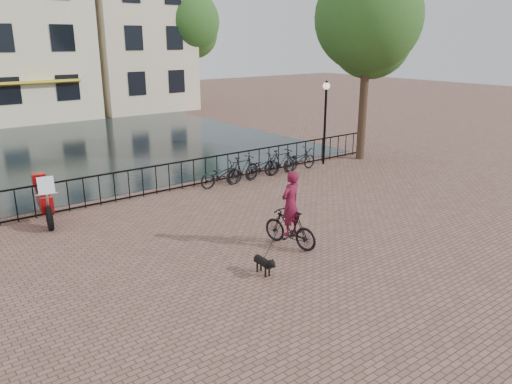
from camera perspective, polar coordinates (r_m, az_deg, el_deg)
ground at (r=11.84m, az=8.99°, el=-8.98°), size 100.00×100.00×0.00m
canal_water at (r=26.24m, az=-19.47°, el=4.81°), size 20.00×20.00×0.00m
railing at (r=17.73m, az=-9.90°, el=1.63°), size 20.00×0.05×1.02m
canal_house_mid at (r=38.13m, az=-26.07°, el=16.60°), size 8.00×9.50×11.80m
canal_house_right at (r=40.66m, az=-14.61°, el=18.72°), size 7.00×9.00×13.30m
tree_near_right at (r=22.39m, az=12.74°, el=18.81°), size 4.48×4.48×8.24m
tree_far_right at (r=39.56m, az=-7.84°, el=18.71°), size 4.76×4.76×8.76m
lamp_post at (r=21.29m, az=7.95°, el=9.45°), size 0.30×0.30×3.45m
cyclist at (r=12.77m, az=3.94°, el=-2.48°), size 0.82×1.78×2.35m
dog at (r=11.49m, az=0.83°, el=-8.27°), size 0.26×0.72×0.48m
motorcycle at (r=15.82m, az=-23.10°, el=-0.28°), size 0.87×2.31×1.61m
parked_bike_0 at (r=18.13m, az=-3.97°, el=2.01°), size 1.75×0.69×0.90m
parked_bike_1 at (r=18.64m, az=-1.54°, el=2.63°), size 1.72×0.71×1.00m
parked_bike_2 at (r=19.21m, az=0.75°, el=2.92°), size 1.74×0.67×0.90m
parked_bike_3 at (r=19.78m, az=2.92°, el=3.47°), size 1.68×0.52×1.00m
parked_bike_4 at (r=20.40m, az=4.95°, el=3.71°), size 1.73×0.64×0.90m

